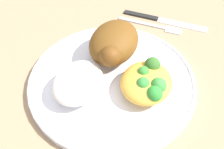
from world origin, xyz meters
TOP-DOWN VIEW (x-y plane):
  - ground_plane at (0.00, 0.00)m, footprint 2.00×2.00m
  - plate at (0.00, 0.00)m, footprint 0.30×0.30m
  - roasted_chicken at (-0.05, -0.02)m, footprint 0.12×0.09m
  - rice_pile at (0.05, -0.04)m, footprint 0.10×0.08m
  - mac_cheese_with_broccoli at (0.00, 0.06)m, footprint 0.10×0.08m
  - fork at (-0.19, 0.02)m, footprint 0.02×0.14m
  - knife at (-0.22, 0.02)m, footprint 0.02×0.19m

SIDE VIEW (x-z plane):
  - ground_plane at x=0.00m, z-range 0.00..0.00m
  - fork at x=-0.19m, z-range 0.00..0.01m
  - knife at x=-0.22m, z-range 0.00..0.01m
  - plate at x=0.00m, z-range 0.00..0.01m
  - rice_pile at x=0.05m, z-range 0.01..0.05m
  - mac_cheese_with_broccoli at x=0.00m, z-range 0.01..0.06m
  - roasted_chicken at x=-0.05m, z-range 0.02..0.08m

